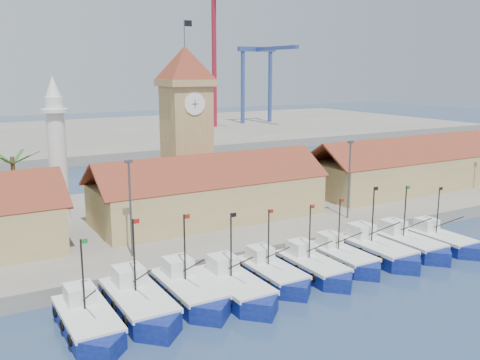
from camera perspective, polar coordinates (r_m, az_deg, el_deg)
ground at (r=46.97m, az=8.01°, el=-11.57°), size 400.00×400.00×0.00m
quay at (r=66.16m, az=-4.85°, el=-3.86°), size 140.00×32.00×1.50m
terminal at (r=147.32m, az=-19.29°, el=4.26°), size 240.00×80.00×2.00m
boat_0 at (r=40.78m, az=-15.84°, el=-14.53°), size 3.46×9.49×7.18m
boat_1 at (r=42.60m, az=-10.60°, el=-13.00°), size 3.78×10.35×7.83m
boat_2 at (r=44.35m, az=-5.33°, el=-11.86°), size 3.62×9.92×7.51m
boat_3 at (r=44.82m, az=-0.38°, el=-11.55°), size 3.59×9.82×7.43m
boat_4 at (r=47.84m, az=3.57°, el=-10.10°), size 3.31×9.08×6.87m
boat_5 at (r=49.74m, az=7.94°, el=-9.32°), size 3.31×9.08×6.87m
boat_6 at (r=52.61m, az=11.00°, el=-8.25°), size 3.28×8.98×6.80m
boat_7 at (r=55.13m, az=14.47°, el=-7.38°), size 3.66×10.02×7.58m
boat_8 at (r=57.98m, az=17.62°, el=-6.65°), size 3.49×9.56×7.23m
boat_9 at (r=60.53m, az=20.74°, el=-6.14°), size 3.26×8.94×6.76m
hall_center at (r=61.86m, az=-3.32°, el=-1.84°), size 27.04×10.13×7.61m
hall_right at (r=81.06m, az=17.33°, el=0.89°), size 31.20×10.13×7.61m
clock_tower at (r=65.87m, az=-5.76°, el=5.99°), size 5.80×5.80×22.70m
minaret at (r=63.53m, az=-18.92°, el=3.18°), size 3.00×3.00×16.30m
palm_tree at (r=61.42m, az=-22.91°, el=-0.70°), size 5.60×5.03×8.39m
lamp_posts at (r=54.69m, az=0.89°, el=-0.95°), size 80.70×0.25×9.03m
crane_red_right at (r=155.40m, az=-2.61°, el=14.92°), size 1.00×30.93×45.61m
gantry at (r=166.21m, az=2.42°, el=12.26°), size 13.00×22.00×23.20m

